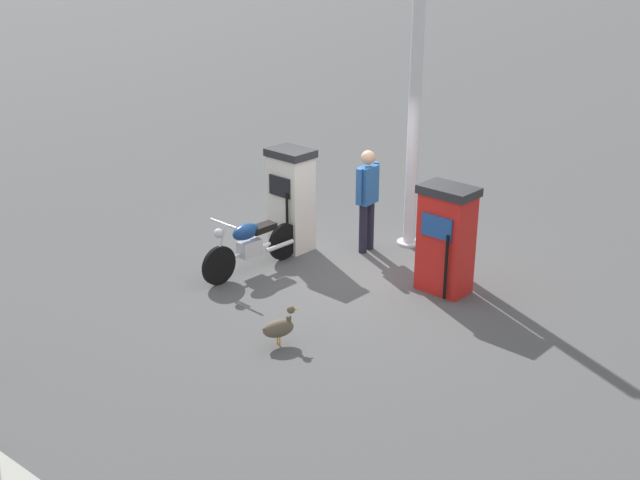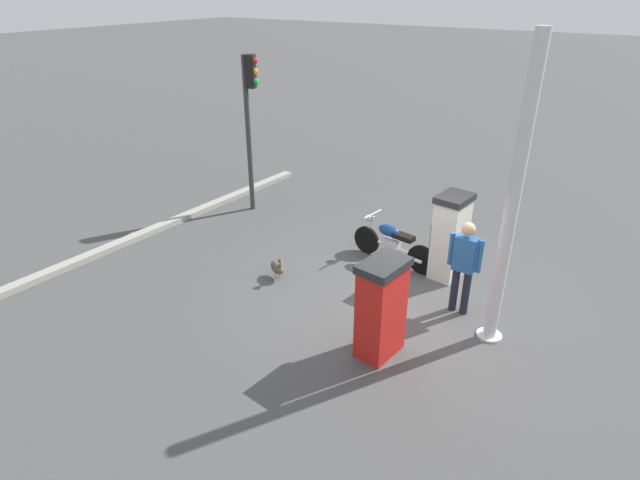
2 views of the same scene
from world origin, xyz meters
TOP-DOWN VIEW (x-y plane):
  - ground_plane at (0.00, 0.00)m, footprint 120.00×120.00m
  - fuel_pump_near at (-0.35, -1.38)m, footprint 0.63×0.75m
  - fuel_pump_far at (-0.35, 1.39)m, footprint 0.63×0.83m
  - motorcycle_near_pump at (0.77, -1.29)m, footprint 1.89×0.60m
  - attendant_person at (-0.98, -0.34)m, footprint 0.57×0.23m
  - wandering_duck at (2.29, 0.48)m, footprint 0.48×0.38m
  - roadside_traffic_light at (4.84, -1.92)m, footprint 0.40×0.30m
  - canopy_support_pole at (-1.66, 0.06)m, footprint 0.40×0.40m
  - road_edge_kerb at (5.87, 0.00)m, footprint 0.71×8.76m

SIDE VIEW (x-z plane):
  - ground_plane at x=0.00m, z-range 0.00..0.00m
  - road_edge_kerb at x=5.87m, z-range 0.00..0.12m
  - wandering_duck at x=2.29m, z-range -0.01..0.50m
  - motorcycle_near_pump at x=0.77m, z-range -0.01..0.92m
  - fuel_pump_far at x=-0.35m, z-range 0.01..1.59m
  - fuel_pump_near at x=-0.35m, z-range 0.01..1.68m
  - attendant_person at x=-0.98m, z-range 0.13..1.80m
  - canopy_support_pole at x=-1.66m, z-range -0.08..4.55m
  - roadside_traffic_light at x=4.84m, z-range 0.68..4.35m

